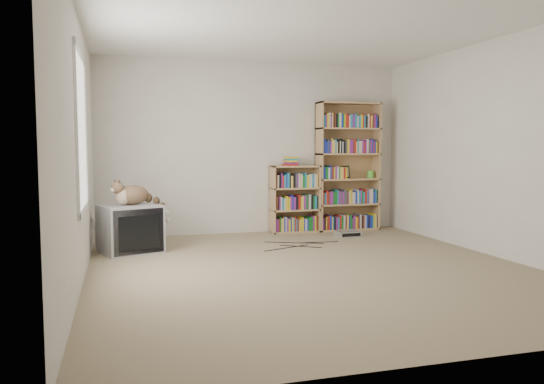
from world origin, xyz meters
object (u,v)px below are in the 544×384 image
object	(u,v)px
bookcase_short	(294,201)
dvd_player	(348,234)
crt_tv	(130,229)
bookcase_tall	(347,170)
cat	(137,197)

from	to	relation	value
bookcase_short	dvd_player	distance (m)	0.95
crt_tv	bookcase_tall	world-z (taller)	bookcase_tall
bookcase_short	dvd_player	xyz separation A→B (m)	(0.61, -0.59, -0.43)
cat	bookcase_tall	xyz separation A→B (m)	(3.15, 0.90, 0.26)
bookcase_tall	bookcase_short	xyz separation A→B (m)	(-0.85, -0.00, -0.45)
crt_tv	bookcase_short	size ratio (longest dim) A/B	0.82
crt_tv	cat	bearing A→B (deg)	0.13
crt_tv	bookcase_short	world-z (taller)	bookcase_short
cat	dvd_player	xyz separation A→B (m)	(2.91, 0.30, -0.62)
cat	dvd_player	world-z (taller)	cat
crt_tv	bookcase_tall	size ratio (longest dim) A/B	0.42
crt_tv	bookcase_short	xyz separation A→B (m)	(2.39, 0.93, 0.18)
bookcase_tall	bookcase_short	world-z (taller)	bookcase_tall
bookcase_short	dvd_player	bearing A→B (deg)	-44.18
crt_tv	dvd_player	distance (m)	3.03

